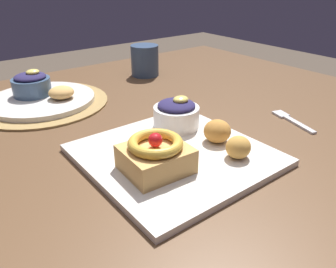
{
  "coord_description": "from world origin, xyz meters",
  "views": [
    {
      "loc": [
        -0.31,
        -0.54,
        1.04
      ],
      "look_at": [
        0.02,
        -0.11,
        0.77
      ],
      "focal_mm": 36.01,
      "sensor_mm": 36.0,
      "label": 1
    }
  ],
  "objects_px": {
    "back_ramekin": "(31,84)",
    "back_pastry": "(61,92)",
    "fritter_front": "(238,147)",
    "front_plate": "(175,155)",
    "fork": "(291,120)",
    "berry_ramekin": "(176,114)",
    "fritter_middle": "(217,131)",
    "cake_slice": "(156,155)",
    "back_plate": "(42,100)",
    "coffee_mug": "(145,60)"
  },
  "relations": [
    {
      "from": "fork",
      "to": "coffee_mug",
      "type": "xyz_separation_m",
      "value": [
        -0.06,
        0.49,
        0.04
      ]
    },
    {
      "from": "cake_slice",
      "to": "back_ramekin",
      "type": "relative_size",
      "value": 1.14
    },
    {
      "from": "back_ramekin",
      "to": "back_pastry",
      "type": "bearing_deg",
      "value": -54.87
    },
    {
      "from": "fritter_middle",
      "to": "back_pastry",
      "type": "relative_size",
      "value": 0.83
    },
    {
      "from": "coffee_mug",
      "to": "berry_ramekin",
      "type": "bearing_deg",
      "value": -115.5
    },
    {
      "from": "front_plate",
      "to": "fork",
      "type": "xyz_separation_m",
      "value": [
        0.31,
        -0.03,
        -0.0
      ]
    },
    {
      "from": "back_plate",
      "to": "back_pastry",
      "type": "height_order",
      "value": "back_pastry"
    },
    {
      "from": "back_ramekin",
      "to": "back_pastry",
      "type": "distance_m",
      "value": 0.08
    },
    {
      "from": "fork",
      "to": "back_plate",
      "type": "bearing_deg",
      "value": 58.8
    },
    {
      "from": "back_pastry",
      "to": "fork",
      "type": "height_order",
      "value": "back_pastry"
    },
    {
      "from": "cake_slice",
      "to": "back_pastry",
      "type": "height_order",
      "value": "cake_slice"
    },
    {
      "from": "cake_slice",
      "to": "fork",
      "type": "distance_m",
      "value": 0.37
    },
    {
      "from": "fritter_front",
      "to": "back_plate",
      "type": "distance_m",
      "value": 0.52
    },
    {
      "from": "back_ramekin",
      "to": "back_pastry",
      "type": "height_order",
      "value": "back_ramekin"
    },
    {
      "from": "cake_slice",
      "to": "fritter_front",
      "type": "height_order",
      "value": "cake_slice"
    },
    {
      "from": "front_plate",
      "to": "fritter_front",
      "type": "bearing_deg",
      "value": -47.38
    },
    {
      "from": "back_pastry",
      "to": "cake_slice",
      "type": "bearing_deg",
      "value": -90.71
    },
    {
      "from": "cake_slice",
      "to": "back_ramekin",
      "type": "xyz_separation_m",
      "value": [
        -0.04,
        0.47,
        0.01
      ]
    },
    {
      "from": "cake_slice",
      "to": "fritter_middle",
      "type": "bearing_deg",
      "value": 4.23
    },
    {
      "from": "back_plate",
      "to": "fritter_middle",
      "type": "bearing_deg",
      "value": -66.85
    },
    {
      "from": "back_pastry",
      "to": "fork",
      "type": "distance_m",
      "value": 0.55
    },
    {
      "from": "cake_slice",
      "to": "berry_ramekin",
      "type": "relative_size",
      "value": 1.15
    },
    {
      "from": "back_plate",
      "to": "cake_slice",
      "type": "bearing_deg",
      "value": -85.59
    },
    {
      "from": "fritter_front",
      "to": "fritter_middle",
      "type": "distance_m",
      "value": 0.07
    },
    {
      "from": "back_pastry",
      "to": "berry_ramekin",
      "type": "bearing_deg",
      "value": -66.9
    },
    {
      "from": "fritter_middle",
      "to": "back_pastry",
      "type": "distance_m",
      "value": 0.42
    },
    {
      "from": "front_plate",
      "to": "berry_ramekin",
      "type": "relative_size",
      "value": 3.26
    },
    {
      "from": "berry_ramekin",
      "to": "fritter_front",
      "type": "distance_m",
      "value": 0.16
    },
    {
      "from": "cake_slice",
      "to": "back_plate",
      "type": "bearing_deg",
      "value": 94.41
    },
    {
      "from": "front_plate",
      "to": "fritter_middle",
      "type": "relative_size",
      "value": 5.94
    },
    {
      "from": "berry_ramekin",
      "to": "back_ramekin",
      "type": "relative_size",
      "value": 1.0
    },
    {
      "from": "fork",
      "to": "fritter_front",
      "type": "bearing_deg",
      "value": 118.65
    },
    {
      "from": "back_plate",
      "to": "back_ramekin",
      "type": "relative_size",
      "value": 2.78
    },
    {
      "from": "fork",
      "to": "berry_ramekin",
      "type": "bearing_deg",
      "value": 81.33
    },
    {
      "from": "fork",
      "to": "fritter_middle",
      "type": "bearing_deg",
      "value": 102.74
    },
    {
      "from": "back_ramekin",
      "to": "back_pastry",
      "type": "xyz_separation_m",
      "value": [
        0.05,
        -0.07,
        -0.01
      ]
    },
    {
      "from": "fritter_front",
      "to": "back_ramekin",
      "type": "relative_size",
      "value": 0.48
    },
    {
      "from": "back_plate",
      "to": "back_ramekin",
      "type": "distance_m",
      "value": 0.05
    },
    {
      "from": "back_ramekin",
      "to": "fritter_front",
      "type": "bearing_deg",
      "value": -71.19
    },
    {
      "from": "coffee_mug",
      "to": "back_plate",
      "type": "bearing_deg",
      "value": -171.86
    },
    {
      "from": "front_plate",
      "to": "back_plate",
      "type": "height_order",
      "value": "back_plate"
    },
    {
      "from": "fritter_middle",
      "to": "front_plate",
      "type": "bearing_deg",
      "value": 169.63
    },
    {
      "from": "fork",
      "to": "coffee_mug",
      "type": "distance_m",
      "value": 0.5
    },
    {
      "from": "fritter_middle",
      "to": "back_plate",
      "type": "distance_m",
      "value": 0.47
    },
    {
      "from": "berry_ramekin",
      "to": "coffee_mug",
      "type": "xyz_separation_m",
      "value": [
        0.18,
        0.38,
        0.01
      ]
    },
    {
      "from": "front_plate",
      "to": "fritter_front",
      "type": "distance_m",
      "value": 0.11
    },
    {
      "from": "berry_ramekin",
      "to": "fritter_middle",
      "type": "height_order",
      "value": "berry_ramekin"
    },
    {
      "from": "front_plate",
      "to": "cake_slice",
      "type": "xyz_separation_m",
      "value": [
        -0.06,
        -0.03,
        0.03
      ]
    },
    {
      "from": "back_plate",
      "to": "fritter_front",
      "type": "bearing_deg",
      "value": -71.06
    },
    {
      "from": "berry_ramekin",
      "to": "fork",
      "type": "relative_size",
      "value": 0.75
    }
  ]
}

